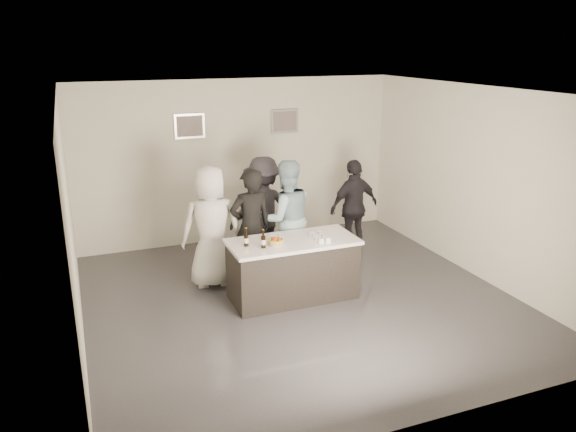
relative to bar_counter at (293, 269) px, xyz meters
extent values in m
plane|color=#3D3D42|center=(0.07, -0.14, -0.45)|extent=(6.00, 6.00, 0.00)
plane|color=white|center=(0.07, -0.14, 2.55)|extent=(6.00, 6.00, 0.00)
cube|color=white|center=(0.07, 2.86, 1.05)|extent=(6.00, 0.04, 3.00)
cube|color=white|center=(0.07, -3.14, 1.05)|extent=(6.00, 0.04, 3.00)
cube|color=white|center=(-2.93, -0.14, 1.05)|extent=(0.04, 6.00, 3.00)
cube|color=white|center=(3.07, -0.14, 1.05)|extent=(0.04, 6.00, 3.00)
cube|color=#B2B2B7|center=(-0.83, 2.83, 1.75)|extent=(0.54, 0.04, 0.44)
cube|color=#B2B2B7|center=(0.97, 2.83, 1.75)|extent=(0.54, 0.04, 0.44)
cube|color=white|center=(0.00, 0.00, 0.00)|extent=(1.86, 0.86, 0.90)
cylinder|color=yellow|center=(-0.29, -0.10, 0.49)|extent=(0.22, 0.22, 0.07)
cylinder|color=black|center=(-0.69, 0.01, 0.58)|extent=(0.07, 0.07, 0.26)
cylinder|color=black|center=(-0.50, -0.14, 0.58)|extent=(0.07, 0.07, 0.26)
cube|color=#BF7B12|center=(0.38, -0.12, 0.49)|extent=(0.19, 0.40, 0.08)
cube|color=pink|center=(-0.26, -0.30, 0.45)|extent=(0.24, 0.08, 0.01)
imported|color=black|center=(-0.40, 0.72, 0.47)|extent=(0.69, 0.46, 1.84)
imported|color=#9ABECA|center=(0.22, 0.85, 0.50)|extent=(0.94, 0.75, 1.89)
imported|color=white|center=(-0.97, 0.89, 0.49)|extent=(0.99, 0.71, 1.88)
imported|color=black|center=(1.72, 1.37, 0.39)|extent=(1.04, 0.57, 1.69)
imported|color=#2D2B33|center=(0.11, 1.61, 0.45)|extent=(1.24, 0.81, 1.81)
camera|label=1|loc=(-2.83, -7.03, 3.17)|focal=35.00mm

